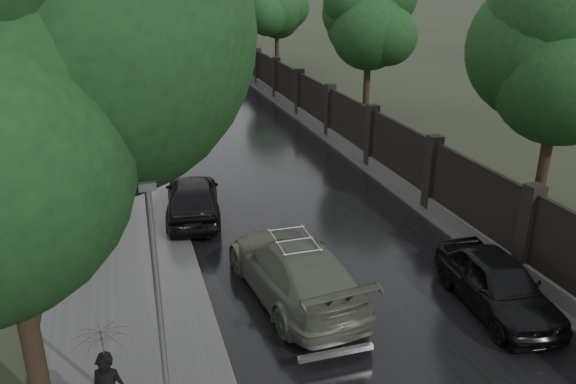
{
  "coord_description": "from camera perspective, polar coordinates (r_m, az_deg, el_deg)",
  "views": [
    {
      "loc": [
        -5.66,
        -6.27,
        7.91
      ],
      "look_at": [
        -0.89,
        9.35,
        1.5
      ],
      "focal_mm": 35.0,
      "sensor_mm": 36.0,
      "label": 1
    }
  ],
  "objects": [
    {
      "name": "traffic_light",
      "position": [
        31.78,
        -14.52,
        10.77
      ],
      "size": [
        0.16,
        0.32,
        4.0
      ],
      "color": "#59595E",
      "rests_on": "ground"
    },
    {
      "name": "car_right_near",
      "position": [
        15.04,
        20.5,
        -8.7
      ],
      "size": [
        1.97,
        4.25,
        1.41
      ],
      "primitive_type": "imported",
      "rotation": [
        0.0,
        0.0,
        -0.08
      ],
      "color": "black",
      "rests_on": "ground"
    },
    {
      "name": "lamp_post",
      "position": [
        9.38,
        -12.78,
        -13.15
      ],
      "size": [
        0.25,
        0.12,
        5.11
      ],
      "color": "#59595E",
      "rests_on": "ground"
    },
    {
      "name": "tree_right_c",
      "position": [
        48.2,
        -1.15,
        17.9
      ],
      "size": [
        4.08,
        4.08,
        7.01
      ],
      "color": "black",
      "rests_on": "ground"
    },
    {
      "name": "tree_right_a",
      "position": [
        19.64,
        25.86,
        10.66
      ],
      "size": [
        4.08,
        4.08,
        7.01
      ],
      "color": "black",
      "rests_on": "ground"
    },
    {
      "name": "fence_right",
      "position": [
        40.24,
        -1.99,
        11.54
      ],
      "size": [
        0.45,
        75.72,
        2.7
      ],
      "color": "#383533",
      "rests_on": "ground"
    },
    {
      "name": "tree_left_far",
      "position": [
        36.45,
        -21.46,
        15.82
      ],
      "size": [
        4.25,
        4.25,
        7.39
      ],
      "color": "black",
      "rests_on": "ground"
    },
    {
      "name": "volga_sedan",
      "position": [
        14.57,
        0.63,
        -7.85
      ],
      "size": [
        2.79,
        5.65,
        1.58
      ],
      "primitive_type": "imported",
      "rotation": [
        0.0,
        0.0,
        3.25
      ],
      "color": "#454A3B",
      "rests_on": "ground"
    },
    {
      "name": "pedestrian_umbrella",
      "position": [
        10.31,
        -18.31,
        -15.18
      ],
      "size": [
        1.31,
        1.32,
        2.68
      ],
      "rotation": [
        0.0,
        0.0,
        -0.39
      ],
      "color": "black",
      "rests_on": "sidewalk_left"
    },
    {
      "name": "hatchback_left",
      "position": [
        19.4,
        -9.67,
        -0.53
      ],
      "size": [
        2.35,
        4.64,
        1.51
      ],
      "primitive_type": "imported",
      "rotation": [
        0.0,
        0.0,
        3.01
      ],
      "color": "black",
      "rests_on": "ground"
    },
    {
      "name": "tree_right_b",
      "position": [
        31.33,
        8.26,
        15.79
      ],
      "size": [
        4.08,
        4.08,
        7.01
      ],
      "color": "black",
      "rests_on": "ground"
    }
  ]
}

